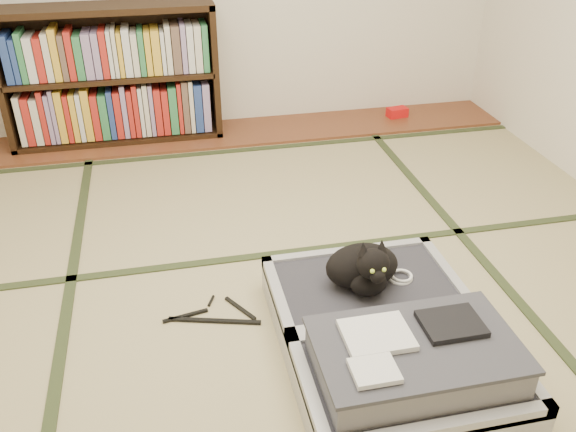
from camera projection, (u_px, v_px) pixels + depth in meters
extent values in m
plane|color=tan|center=(294.00, 303.00, 2.76)|extent=(4.50, 4.50, 0.00)
cube|color=brown|center=(233.00, 133.00, 4.44)|extent=(4.00, 0.50, 0.02)
cube|color=red|center=(397.00, 112.00, 4.67)|extent=(0.16, 0.11, 0.07)
cube|color=#2D381E|center=(63.00, 334.00, 2.57)|extent=(0.05, 4.50, 0.01)
cube|color=#2D381E|center=(495.00, 275.00, 2.94)|extent=(0.05, 4.50, 0.01)
cube|color=#2D381E|center=(276.00, 254.00, 3.09)|extent=(4.00, 0.05, 0.01)
cube|color=#2D381E|center=(239.00, 150.00, 4.19)|extent=(4.00, 0.05, 0.01)
cube|color=black|center=(3.00, 82.00, 3.99)|extent=(0.04, 0.33, 0.91)
cube|color=black|center=(214.00, 69.00, 4.24)|extent=(0.04, 0.33, 0.91)
cube|color=black|center=(121.00, 136.00, 4.34)|extent=(1.42, 0.33, 0.04)
cube|color=black|center=(102.00, 8.00, 3.89)|extent=(1.42, 0.33, 0.04)
cube|color=black|center=(112.00, 76.00, 4.12)|extent=(1.36, 0.33, 0.03)
cube|color=black|center=(113.00, 69.00, 4.24)|extent=(1.42, 0.02, 0.91)
cube|color=gray|center=(116.00, 108.00, 4.21)|extent=(1.28, 0.23, 0.39)
cube|color=gray|center=(108.00, 49.00, 4.00)|extent=(1.28, 0.23, 0.35)
cube|color=#A5A5AA|center=(411.00, 389.00, 2.22)|extent=(0.81, 0.54, 0.14)
cube|color=#292A30|center=(412.00, 382.00, 2.20)|extent=(0.72, 0.45, 0.11)
cube|color=#A5A5AA|center=(442.00, 429.00, 1.97)|extent=(0.81, 0.04, 0.05)
cube|color=#A5A5AA|center=(388.00, 329.00, 2.39)|extent=(0.81, 0.04, 0.05)
cube|color=#A5A5AA|center=(309.00, 391.00, 2.11)|extent=(0.04, 0.54, 0.05)
cube|color=#A5A5AA|center=(510.00, 358.00, 2.25)|extent=(0.04, 0.54, 0.05)
cube|color=#A5A5AA|center=(364.00, 299.00, 2.67)|extent=(0.81, 0.54, 0.14)
cube|color=#292A30|center=(364.00, 292.00, 2.65)|extent=(0.72, 0.45, 0.11)
cube|color=#A5A5AA|center=(385.00, 322.00, 2.42)|extent=(0.81, 0.04, 0.05)
cube|color=#A5A5AA|center=(348.00, 254.00, 2.84)|extent=(0.81, 0.04, 0.05)
cube|color=#A5A5AA|center=(278.00, 297.00, 2.56)|extent=(0.04, 0.54, 0.05)
cube|color=#A5A5AA|center=(447.00, 274.00, 2.70)|extent=(0.04, 0.54, 0.05)
cylinder|color=black|center=(387.00, 324.00, 2.40)|extent=(0.73, 0.03, 0.03)
cube|color=gray|center=(414.00, 362.00, 2.15)|extent=(0.69, 0.42, 0.14)
cube|color=#3D3D45|center=(417.00, 345.00, 2.11)|extent=(0.71, 0.44, 0.02)
cube|color=silver|center=(377.00, 335.00, 2.12)|extent=(0.24, 0.19, 0.02)
cube|color=black|center=(451.00, 324.00, 2.17)|extent=(0.22, 0.17, 0.02)
cube|color=silver|center=(374.00, 371.00, 1.97)|extent=(0.15, 0.13, 0.02)
cube|color=orange|center=(516.00, 431.00, 2.04)|extent=(0.05, 0.01, 0.04)
cube|color=#197F33|center=(496.00, 431.00, 2.02)|extent=(0.04, 0.01, 0.03)
ellipsoid|color=black|center=(362.00, 266.00, 2.57)|extent=(0.31, 0.21, 0.19)
ellipsoid|color=black|center=(369.00, 283.00, 2.51)|extent=(0.15, 0.11, 0.11)
ellipsoid|color=black|center=(373.00, 264.00, 2.42)|extent=(0.13, 0.12, 0.13)
sphere|color=black|center=(377.00, 276.00, 2.38)|extent=(0.06, 0.06, 0.06)
cone|color=black|center=(363.00, 248.00, 2.40)|extent=(0.05, 0.06, 0.06)
cone|color=black|center=(382.00, 246.00, 2.41)|extent=(0.05, 0.06, 0.06)
sphere|color=#A5BF33|center=(372.00, 271.00, 2.36)|extent=(0.02, 0.02, 0.02)
sphere|color=#A5BF33|center=(384.00, 270.00, 2.37)|extent=(0.02, 0.02, 0.02)
cylinder|color=black|center=(377.00, 264.00, 2.71)|extent=(0.19, 0.11, 0.03)
torus|color=white|center=(400.00, 277.00, 2.65)|extent=(0.11, 0.11, 0.02)
torus|color=white|center=(402.00, 276.00, 2.64)|extent=(0.10, 0.10, 0.01)
cube|color=black|center=(215.00, 321.00, 2.64)|extent=(0.39, 0.13, 0.01)
cube|color=black|center=(185.00, 316.00, 2.67)|extent=(0.20, 0.05, 0.01)
cube|color=black|center=(240.00, 308.00, 2.71)|extent=(0.12, 0.18, 0.01)
cylinder|color=black|center=(211.00, 301.00, 2.76)|extent=(0.04, 0.07, 0.01)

